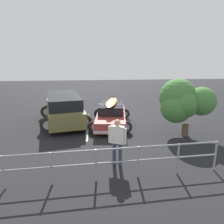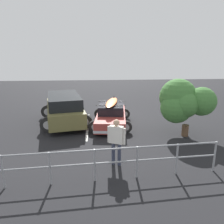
% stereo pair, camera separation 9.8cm
% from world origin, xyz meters
% --- Properties ---
extents(ground_plane, '(44.00, 44.00, 0.02)m').
position_xyz_m(ground_plane, '(0.00, 0.00, -0.01)').
color(ground_plane, black).
rests_on(ground_plane, ground).
extents(parking_stripe, '(0.12, 4.79, 0.00)m').
position_xyz_m(parking_stripe, '(1.51, 0.77, 0.00)').
color(parking_stripe, silver).
rests_on(parking_stripe, ground).
extents(sedan_car, '(2.59, 4.35, 1.51)m').
position_xyz_m(sedan_car, '(0.12, 0.73, 0.60)').
color(sedan_car, '#9E3833').
rests_on(sedan_car, ground).
extents(suv_car, '(3.33, 5.09, 1.72)m').
position_xyz_m(suv_car, '(2.90, 0.10, 0.91)').
color(suv_car, brown).
rests_on(suv_car, ground).
extents(person_bystander, '(0.64, 0.40, 1.79)m').
position_xyz_m(person_bystander, '(0.30, 5.53, 1.07)').
color(person_bystander, '#33384C').
rests_on(person_bystander, ground).
extents(railing_fence, '(8.53, 0.65, 1.12)m').
position_xyz_m(railing_fence, '(1.11, 6.55, 0.73)').
color(railing_fence, gray).
rests_on(railing_fence, ground).
extents(bush_near_left, '(2.69, 2.20, 2.86)m').
position_xyz_m(bush_near_left, '(-3.34, 2.53, 1.70)').
color(bush_near_left, brown).
rests_on(bush_near_left, ground).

